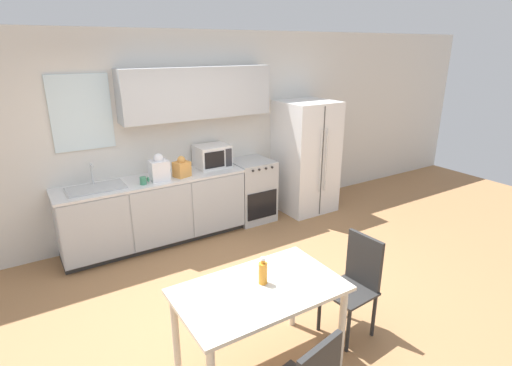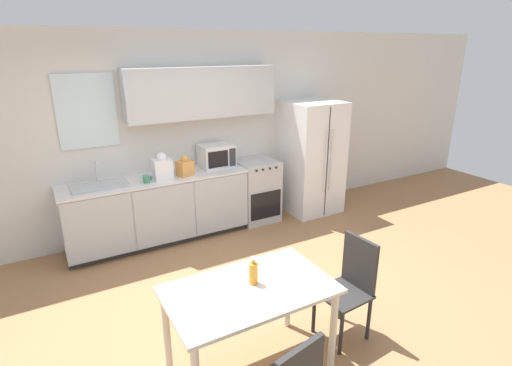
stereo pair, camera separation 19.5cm
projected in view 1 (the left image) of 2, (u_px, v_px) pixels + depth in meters
name	position (u px, v px, depth m)	size (l,w,h in m)	color
ground_plane	(248.00, 298.00, 4.16)	(12.00, 12.00, 0.00)	#9E7047
wall_back	(173.00, 128.00, 5.33)	(12.00, 0.38, 2.70)	silver
kitchen_counter	(156.00, 211.00, 5.21)	(2.38, 0.61, 0.89)	#333333
oven_range	(251.00, 190.00, 5.95)	(0.57, 0.61, 0.91)	#B7BABC
refrigerator	(306.00, 157.00, 6.21)	(0.80, 0.82, 1.72)	white
kitchen_sink	(96.00, 187.00, 4.72)	(0.66, 0.38, 0.28)	#B7BABC
microwave	(212.00, 156.00, 5.52)	(0.45, 0.38, 0.31)	silver
coffee_mug	(144.00, 181.00, 4.85)	(0.11, 0.08, 0.09)	#3F8C66
grocery_bag_0	(182.00, 168.00, 5.12)	(0.23, 0.21, 0.27)	#DB994C
grocery_bag_1	(159.00, 169.00, 4.97)	(0.23, 0.20, 0.34)	white
dining_table	(260.00, 301.00, 3.02)	(1.26, 0.75, 0.78)	beige
dining_chair_side	(356.00, 278.00, 3.55)	(0.43, 0.43, 0.93)	#282828
drink_bottle	(263.00, 272.00, 3.02)	(0.07, 0.07, 0.22)	orange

